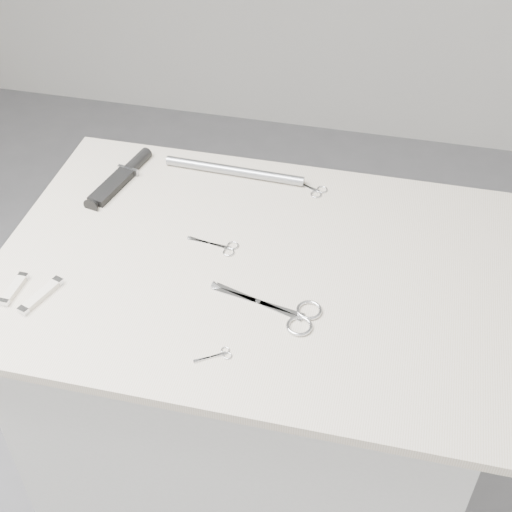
% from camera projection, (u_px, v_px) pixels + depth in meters
% --- Properties ---
extents(ground, '(4.00, 4.00, 0.01)m').
position_uv_depth(ground, '(254.00, 505.00, 2.00)').
color(ground, slate).
rests_on(ground, ground).
extents(plinth, '(0.90, 0.60, 0.90)m').
position_uv_depth(plinth, '(254.00, 409.00, 1.70)').
color(plinth, silver).
rests_on(plinth, ground).
extents(display_board, '(1.00, 0.70, 0.02)m').
position_uv_depth(display_board, '(253.00, 268.00, 1.39)').
color(display_board, beige).
rests_on(display_board, plinth).
extents(large_shears, '(0.21, 0.10, 0.01)m').
position_uv_depth(large_shears, '(287.00, 312.00, 1.28)').
color(large_shears, silver).
rests_on(large_shears, display_board).
extents(embroidery_scissors_a, '(0.11, 0.05, 0.00)m').
position_uv_depth(embroidery_scissors_a, '(221.00, 246.00, 1.42)').
color(embroidery_scissors_a, silver).
rests_on(embroidery_scissors_a, display_board).
extents(embroidery_scissors_b, '(0.11, 0.07, 0.00)m').
position_uv_depth(embroidery_scissors_b, '(311.00, 188.00, 1.56)').
color(embroidery_scissors_b, silver).
rests_on(embroidery_scissors_b, display_board).
extents(tiny_scissors, '(0.06, 0.05, 0.00)m').
position_uv_depth(tiny_scissors, '(218.00, 355.00, 1.21)').
color(tiny_scissors, silver).
rests_on(tiny_scissors, display_board).
extents(sheathed_knife, '(0.08, 0.21, 0.03)m').
position_uv_depth(sheathed_knife, '(124.00, 175.00, 1.59)').
color(sheathed_knife, black).
rests_on(sheathed_knife, display_board).
extents(pocket_knife_a, '(0.05, 0.10, 0.01)m').
position_uv_depth(pocket_knife_a, '(41.00, 295.00, 1.31)').
color(pocket_knife_a, beige).
rests_on(pocket_knife_a, display_board).
extents(pocket_knife_b, '(0.02, 0.08, 0.01)m').
position_uv_depth(pocket_knife_b, '(14.00, 289.00, 1.32)').
color(pocket_knife_b, beige).
rests_on(pocket_knife_b, display_board).
extents(metal_rail, '(0.32, 0.03, 0.02)m').
position_uv_depth(metal_rail, '(234.00, 171.00, 1.60)').
color(metal_rail, gray).
rests_on(metal_rail, display_board).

